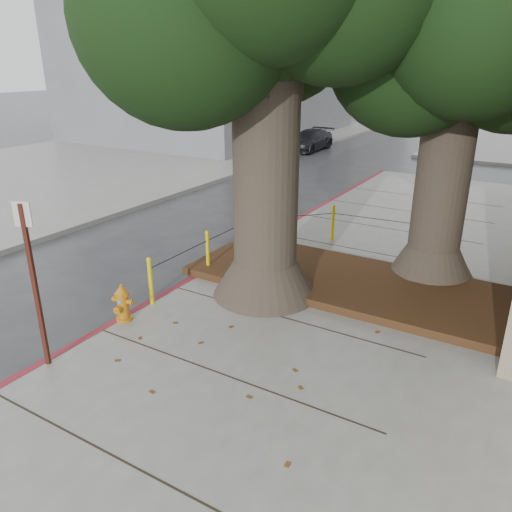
# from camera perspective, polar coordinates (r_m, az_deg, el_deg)

# --- Properties ---
(ground) EXTENTS (140.00, 140.00, 0.00)m
(ground) POSITION_cam_1_polar(r_m,az_deg,el_deg) (7.90, -7.15, -12.99)
(ground) COLOR #28282B
(ground) RESTS_ON ground
(sidewalk_opposite) EXTENTS (14.00, 60.00, 0.15)m
(sidewalk_opposite) POSITION_cam_1_polar(r_m,az_deg,el_deg) (23.98, -19.24, 9.71)
(sidewalk_opposite) COLOR slate
(sidewalk_opposite) RESTS_ON ground
(curb_red) EXTENTS (0.14, 26.00, 0.16)m
(curb_red) POSITION_cam_1_polar(r_m,az_deg,el_deg) (10.67, -7.45, -2.95)
(curb_red) COLOR maroon
(curb_red) RESTS_ON ground
(planter_bed) EXTENTS (6.40, 2.60, 0.16)m
(planter_bed) POSITION_cam_1_polar(r_m,az_deg,el_deg) (10.41, 10.11, -2.83)
(planter_bed) COLOR black
(planter_bed) RESTS_ON sidewalk_main
(building_far_grey) EXTENTS (12.00, 16.00, 12.00)m
(building_far_grey) POSITION_cam_1_polar(r_m,az_deg,el_deg) (33.18, -4.65, 24.00)
(building_far_grey) COLOR slate
(building_far_grey) RESTS_ON ground
(building_far_white) EXTENTS (12.00, 18.00, 15.00)m
(building_far_white) POSITION_cam_1_polar(r_m,az_deg,el_deg) (54.42, 8.93, 24.36)
(building_far_white) COLOR silver
(building_far_white) RESTS_ON ground
(tree_far) EXTENTS (4.50, 3.80, 7.17)m
(tree_far) POSITION_cam_1_polar(r_m,az_deg,el_deg) (10.50, 24.72, 22.78)
(tree_far) COLOR #4C3F33
(tree_far) RESTS_ON sidewalk_main
(bollard_ring) EXTENTS (3.79, 5.39, 0.95)m
(bollard_ring) POSITION_cam_1_polar(r_m,az_deg,el_deg) (11.33, 2.82, 1.87)
(bollard_ring) COLOR yellow
(bollard_ring) RESTS_ON sidewalk_main
(fire_hydrant) EXTENTS (0.37, 0.34, 0.69)m
(fire_hydrant) POSITION_cam_1_polar(r_m,az_deg,el_deg) (9.09, -15.00, -5.19)
(fire_hydrant) COLOR orange
(fire_hydrant) RESTS_ON sidewalk_main
(signpost) EXTENTS (0.24, 0.12, 2.54)m
(signpost) POSITION_cam_1_polar(r_m,az_deg,el_deg) (7.75, -24.10, -2.19)
(signpost) COLOR #471911
(signpost) RESTS_ON sidewalk_main
(car_dark) EXTENTS (1.49, 3.65, 1.06)m
(car_dark) POSITION_cam_1_polar(r_m,az_deg,el_deg) (27.37, 6.18, 13.03)
(car_dark) COLOR black
(car_dark) RESTS_ON ground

